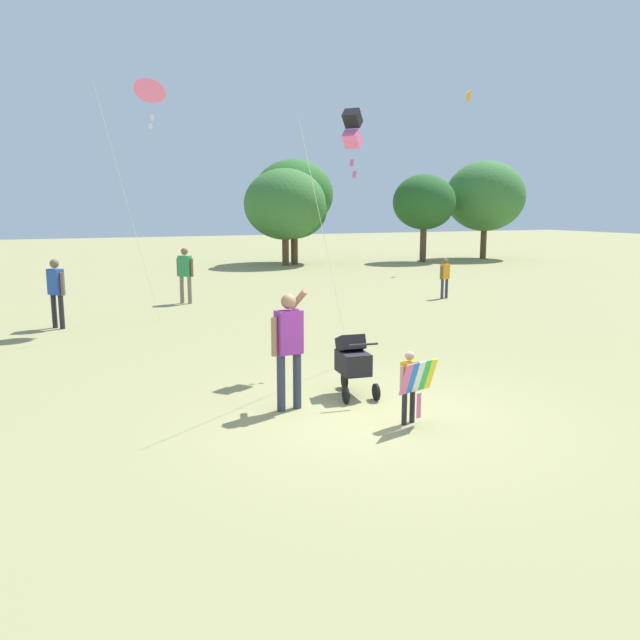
{
  "coord_description": "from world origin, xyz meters",
  "views": [
    {
      "loc": [
        -4.35,
        -8.08,
        3.09
      ],
      "look_at": [
        -0.34,
        1.09,
        1.3
      ],
      "focal_mm": 35.59,
      "sensor_mm": 36.0,
      "label": 1
    }
  ],
  "objects_px": {
    "child_with_butterfly_kite": "(411,381)",
    "person_adult_flyer": "(289,340)",
    "kite_adult_black": "(352,130)",
    "person_red_shirt": "(56,288)",
    "person_couple_left": "(445,275)",
    "stroller": "(353,359)",
    "kite_orange_delta": "(149,92)",
    "person_sitting_far": "(185,271)"
  },
  "relations": [
    {
      "from": "child_with_butterfly_kite",
      "to": "person_adult_flyer",
      "type": "relative_size",
      "value": 0.57
    },
    {
      "from": "child_with_butterfly_kite",
      "to": "kite_adult_black",
      "type": "distance_m",
      "value": 5.45
    },
    {
      "from": "person_red_shirt",
      "to": "person_couple_left",
      "type": "relative_size",
      "value": 1.31
    },
    {
      "from": "kite_adult_black",
      "to": "person_red_shirt",
      "type": "height_order",
      "value": "kite_adult_black"
    },
    {
      "from": "person_adult_flyer",
      "to": "stroller",
      "type": "height_order",
      "value": "person_adult_flyer"
    },
    {
      "from": "kite_adult_black",
      "to": "person_red_shirt",
      "type": "bearing_deg",
      "value": 130.53
    },
    {
      "from": "person_adult_flyer",
      "to": "kite_orange_delta",
      "type": "height_order",
      "value": "kite_orange_delta"
    },
    {
      "from": "child_with_butterfly_kite",
      "to": "person_sitting_far",
      "type": "xyz_separation_m",
      "value": [
        -0.52,
        12.9,
        0.42
      ]
    },
    {
      "from": "kite_orange_delta",
      "to": "person_couple_left",
      "type": "bearing_deg",
      "value": 3.48
    },
    {
      "from": "kite_adult_black",
      "to": "kite_orange_delta",
      "type": "height_order",
      "value": "kite_orange_delta"
    },
    {
      "from": "stroller",
      "to": "person_couple_left",
      "type": "height_order",
      "value": "person_couple_left"
    },
    {
      "from": "kite_adult_black",
      "to": "kite_orange_delta",
      "type": "relative_size",
      "value": 0.78
    },
    {
      "from": "child_with_butterfly_kite",
      "to": "stroller",
      "type": "distance_m",
      "value": 1.62
    },
    {
      "from": "stroller",
      "to": "person_red_shirt",
      "type": "distance_m",
      "value": 9.38
    },
    {
      "from": "person_adult_flyer",
      "to": "person_couple_left",
      "type": "distance_m",
      "value": 12.99
    },
    {
      "from": "stroller",
      "to": "person_couple_left",
      "type": "xyz_separation_m",
      "value": [
        7.95,
        8.9,
        0.2
      ]
    },
    {
      "from": "stroller",
      "to": "kite_orange_delta",
      "type": "relative_size",
      "value": 0.17
    },
    {
      "from": "person_red_shirt",
      "to": "person_sitting_far",
      "type": "bearing_deg",
      "value": 37.2
    },
    {
      "from": "kite_adult_black",
      "to": "person_red_shirt",
      "type": "xyz_separation_m",
      "value": [
        -5.31,
        6.21,
        -3.48
      ]
    },
    {
      "from": "person_red_shirt",
      "to": "child_with_butterfly_kite",
      "type": "bearing_deg",
      "value": -65.93
    },
    {
      "from": "person_adult_flyer",
      "to": "person_couple_left",
      "type": "xyz_separation_m",
      "value": [
        9.18,
        9.19,
        -0.28
      ]
    },
    {
      "from": "kite_adult_black",
      "to": "person_sitting_far",
      "type": "distance_m",
      "value": 9.92
    },
    {
      "from": "person_couple_left",
      "to": "person_sitting_far",
      "type": "bearing_deg",
      "value": 164.03
    },
    {
      "from": "child_with_butterfly_kite",
      "to": "kite_orange_delta",
      "type": "height_order",
      "value": "kite_orange_delta"
    },
    {
      "from": "child_with_butterfly_kite",
      "to": "person_adult_flyer",
      "type": "height_order",
      "value": "person_adult_flyer"
    },
    {
      "from": "person_adult_flyer",
      "to": "kite_adult_black",
      "type": "bearing_deg",
      "value": 46.93
    },
    {
      "from": "stroller",
      "to": "person_red_shirt",
      "type": "xyz_separation_m",
      "value": [
        -4.32,
        8.31,
        0.45
      ]
    },
    {
      "from": "child_with_butterfly_kite",
      "to": "person_adult_flyer",
      "type": "xyz_separation_m",
      "value": [
        -1.36,
        1.33,
        0.44
      ]
    },
    {
      "from": "person_adult_flyer",
      "to": "kite_adult_black",
      "type": "distance_m",
      "value": 4.75
    },
    {
      "from": "person_adult_flyer",
      "to": "person_sitting_far",
      "type": "height_order",
      "value": "person_adult_flyer"
    },
    {
      "from": "stroller",
      "to": "person_sitting_far",
      "type": "height_order",
      "value": "person_sitting_far"
    },
    {
      "from": "person_adult_flyer",
      "to": "kite_orange_delta",
      "type": "distance_m",
      "value": 9.91
    },
    {
      "from": "person_sitting_far",
      "to": "kite_orange_delta",
      "type": "bearing_deg",
      "value": -114.5
    },
    {
      "from": "kite_orange_delta",
      "to": "person_sitting_far",
      "type": "height_order",
      "value": "kite_orange_delta"
    },
    {
      "from": "stroller",
      "to": "child_with_butterfly_kite",
      "type": "bearing_deg",
      "value": -85.78
    },
    {
      "from": "person_couple_left",
      "to": "stroller",
      "type": "bearing_deg",
      "value": -131.77
    },
    {
      "from": "person_adult_flyer",
      "to": "person_sitting_far",
      "type": "distance_m",
      "value": 11.61
    },
    {
      "from": "stroller",
      "to": "person_couple_left",
      "type": "relative_size",
      "value": 0.81
    },
    {
      "from": "kite_adult_black",
      "to": "person_couple_left",
      "type": "height_order",
      "value": "kite_adult_black"
    },
    {
      "from": "kite_orange_delta",
      "to": "person_sitting_far",
      "type": "xyz_separation_m",
      "value": [
        1.36,
        2.98,
        -4.93
      ]
    },
    {
      "from": "person_adult_flyer",
      "to": "person_red_shirt",
      "type": "height_order",
      "value": "person_adult_flyer"
    },
    {
      "from": "person_adult_flyer",
      "to": "kite_orange_delta",
      "type": "xyz_separation_m",
      "value": [
        -0.52,
        8.6,
        4.91
      ]
    }
  ]
}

